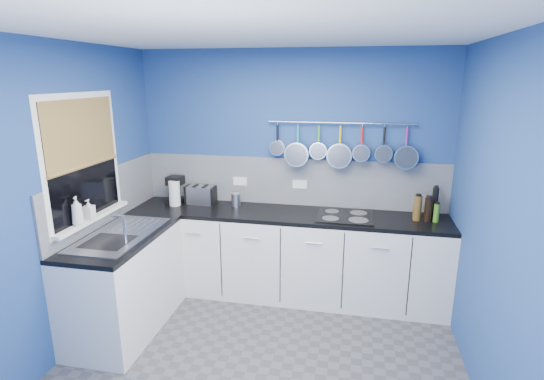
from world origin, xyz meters
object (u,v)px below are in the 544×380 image
(soap_bottle_a, at_px, (77,211))
(soap_bottle_b, at_px, (89,209))
(canister, at_px, (236,200))
(coffee_maker, at_px, (175,190))
(hob, at_px, (345,216))
(toaster, at_px, (201,195))
(paper_towel, at_px, (174,193))

(soap_bottle_a, relative_size, soap_bottle_b, 1.39)
(soap_bottle_b, xyz_separation_m, canister, (0.98, 1.07, -0.17))
(coffee_maker, relative_size, hob, 0.54)
(toaster, distance_m, canister, 0.40)
(soap_bottle_b, relative_size, canister, 1.24)
(soap_bottle_b, relative_size, hob, 0.32)
(hob, bearing_deg, soap_bottle_a, -152.63)
(soap_bottle_b, bearing_deg, coffee_maker, 73.60)
(soap_bottle_a, distance_m, paper_towel, 1.18)
(soap_bottle_b, distance_m, coffee_maker, 1.09)
(paper_towel, height_order, toaster, paper_towel)
(soap_bottle_b, bearing_deg, canister, 47.62)
(paper_towel, distance_m, toaster, 0.28)
(toaster, height_order, canister, toaster)
(coffee_maker, bearing_deg, paper_towel, -63.49)
(soap_bottle_a, relative_size, toaster, 0.81)
(paper_towel, relative_size, coffee_maker, 0.90)
(paper_towel, relative_size, toaster, 0.89)
(paper_towel, xyz_separation_m, canister, (0.64, 0.10, -0.06))
(canister, bearing_deg, coffee_maker, -177.71)
(soap_bottle_a, height_order, hob, soap_bottle_a)
(hob, bearing_deg, soap_bottle_b, -155.98)
(coffee_maker, height_order, canister, coffee_maker)
(hob, bearing_deg, toaster, 174.47)
(paper_towel, distance_m, canister, 0.65)
(soap_bottle_a, xyz_separation_m, canister, (0.98, 1.22, -0.20))
(canister, bearing_deg, soap_bottle_b, -132.38)
(toaster, bearing_deg, soap_bottle_a, -110.70)
(paper_towel, xyz_separation_m, hob, (1.78, -0.02, -0.13))
(soap_bottle_b, xyz_separation_m, hob, (2.12, 0.94, -0.23))
(soap_bottle_b, xyz_separation_m, paper_towel, (0.34, 0.97, -0.10))
(paper_towel, bearing_deg, toaster, 27.13)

